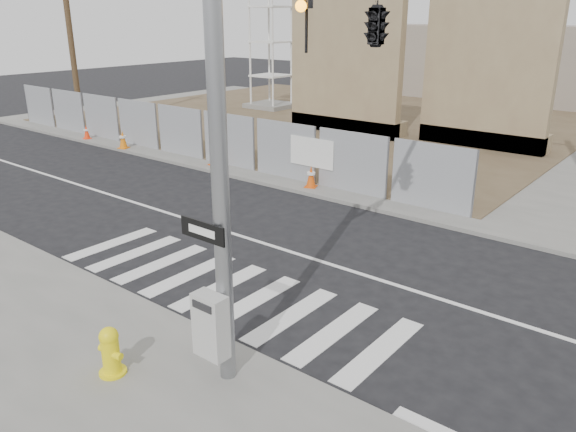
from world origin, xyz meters
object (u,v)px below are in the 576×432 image
Objects in this scene: signal_pole at (331,68)px; fire_hydrant at (110,351)px; traffic_cone_b at (123,140)px; traffic_cone_d at (311,177)px; traffic_cone_a at (87,132)px; traffic_cone_c at (213,157)px.

signal_pole reaches higher than fire_hydrant.
traffic_cone_d is (9.97, 0.37, -0.02)m from traffic_cone_b.
fire_hydrant reaches higher than traffic_cone_a.
traffic_cone_d reaches higher than traffic_cone_c.
traffic_cone_d is at bearing 0.93° from traffic_cone_a.
traffic_cone_b is (-15.22, 6.27, -4.28)m from signal_pole.
signal_pole is 8.91× the size of traffic_cone_b.
traffic_cone_b is 9.98m from traffic_cone_d.
traffic_cone_a is at bearing 134.41° from fire_hydrant.
traffic_cone_a is at bearing 177.00° from traffic_cone_b.
traffic_cone_d is (-3.74, 10.54, -0.05)m from fire_hydrant.
fire_hydrant is 13.56m from traffic_cone_c.
traffic_cone_a is 0.97× the size of traffic_cone_c.
fire_hydrant is 1.08× the size of traffic_cone_b.
fire_hydrant is at bearing -31.60° from traffic_cone_a.
traffic_cone_d is (13.04, 0.21, 0.05)m from traffic_cone_a.
traffic_cone_c is at bearing 179.59° from traffic_cone_d.
traffic_cone_b is (-13.71, 10.16, -0.03)m from fire_hydrant.
traffic_cone_a is at bearing -178.30° from traffic_cone_c.
signal_pole reaches higher than traffic_cone_c.
signal_pole is 9.49m from traffic_cone_d.
traffic_cone_b is 5.24m from traffic_cone_c.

